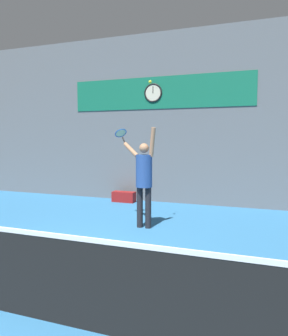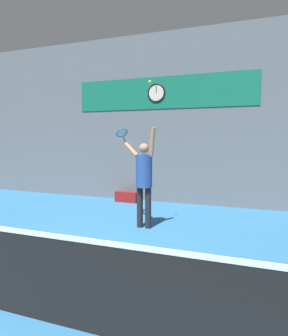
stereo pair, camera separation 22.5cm
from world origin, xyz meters
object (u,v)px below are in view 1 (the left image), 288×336
equipment_bag (124,197)px  tennis_player (144,176)px  tennis_racket (121,134)px  scoreboard_clock (153,93)px  tennis_ball (150,82)px

equipment_bag → tennis_player: bearing=-57.6°
tennis_racket → tennis_player: bearing=-32.7°
tennis_player → tennis_racket: size_ratio=5.80×
scoreboard_clock → tennis_ball: 3.11m
scoreboard_clock → equipment_bag: (-0.80, -0.37, -3.10)m
tennis_ball → equipment_bag: tennis_ball is taller
tennis_ball → scoreboard_clock: bearing=107.7°
equipment_bag → tennis_ball: bearing=-56.0°
tennis_player → tennis_ball: bearing=-34.9°
tennis_player → equipment_bag: 3.07m
scoreboard_clock → tennis_player: (0.76, -2.82, -2.14)m
tennis_player → tennis_ball: (0.19, -0.13, 1.93)m
tennis_racket → tennis_ball: bearing=-33.1°
tennis_player → tennis_racket: 1.26m
tennis_racket → tennis_ball: tennis_ball is taller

